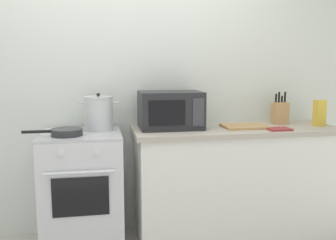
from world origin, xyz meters
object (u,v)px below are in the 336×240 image
object	(u,v)px
frying_pan	(66,132)
oven_mitt	(279,129)
stove	(83,191)
pasta_box	(319,113)
knife_block	(280,113)
cutting_board	(245,126)
microwave	(170,110)
stock_pot	(99,113)

from	to	relation	value
frying_pan	oven_mitt	size ratio (longest dim) A/B	2.38
stove	pasta_box	size ratio (longest dim) A/B	4.18
knife_block	pasta_box	world-z (taller)	knife_block
oven_mitt	pasta_box	bearing A→B (deg)	16.80
pasta_box	oven_mitt	bearing A→B (deg)	-163.20
cutting_board	oven_mitt	distance (m)	0.27
microwave	pasta_box	distance (m)	1.27
stock_pot	pasta_box	distance (m)	1.84
stove	microwave	distance (m)	0.94
stock_pot	knife_block	distance (m)	1.56
stove	oven_mitt	distance (m)	1.61
stove	knife_block	xyz separation A→B (m)	(1.70, 0.14, 0.56)
stove	frying_pan	bearing A→B (deg)	-135.24
knife_block	oven_mitt	xyz separation A→B (m)	(-0.16, -0.30, -0.09)
stock_pot	knife_block	bearing A→B (deg)	1.68
microwave	oven_mitt	size ratio (longest dim) A/B	2.78
frying_pan	oven_mitt	distance (m)	1.64
frying_pan	microwave	distance (m)	0.84
knife_block	oven_mitt	bearing A→B (deg)	-117.90
stock_pot	frying_pan	xyz separation A→B (m)	(-0.24, -0.20, -0.11)
stock_pot	stove	bearing A→B (deg)	-145.00
cutting_board	knife_block	world-z (taller)	knife_block
knife_block	pasta_box	distance (m)	0.32
stove	stock_pot	bearing A→B (deg)	35.00
stove	stock_pot	distance (m)	0.62
stove	cutting_board	xyz separation A→B (m)	(1.32, 0.00, 0.47)
stove	pasta_box	bearing A→B (deg)	-0.84
microwave	oven_mitt	world-z (taller)	microwave
stock_pot	microwave	size ratio (longest dim) A/B	0.63
stock_pot	pasta_box	bearing A→B (deg)	-3.88
microwave	cutting_board	world-z (taller)	microwave
stove	oven_mitt	size ratio (longest dim) A/B	5.11
stove	frying_pan	xyz separation A→B (m)	(-0.10, -0.10, 0.48)
knife_block	oven_mitt	size ratio (longest dim) A/B	1.56
pasta_box	oven_mitt	xyz separation A→B (m)	(-0.43, -0.13, -0.10)
stock_pot	knife_block	size ratio (longest dim) A/B	1.11
frying_pan	oven_mitt	bearing A→B (deg)	-2.03
knife_block	microwave	bearing A→B (deg)	-176.41
stock_pot	cutting_board	bearing A→B (deg)	-4.57
cutting_board	stock_pot	bearing A→B (deg)	175.43
oven_mitt	frying_pan	bearing A→B (deg)	177.97
knife_block	pasta_box	xyz separation A→B (m)	(0.27, -0.17, 0.01)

